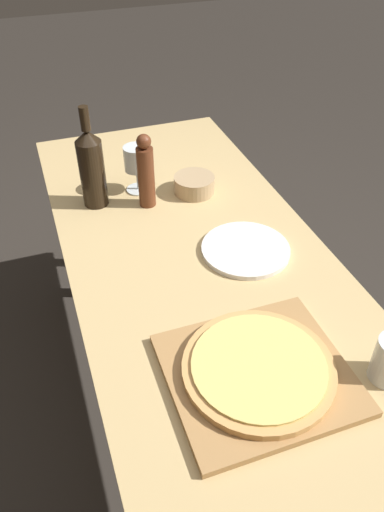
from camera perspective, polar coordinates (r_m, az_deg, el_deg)
ground_plane at (r=1.93m, az=1.00°, el=-18.34°), size 12.00×12.00×0.00m
dining_table at (r=1.41m, az=1.29°, el=-3.96°), size 0.71×1.76×0.76m
cutting_board at (r=1.10m, az=7.52°, el=-13.20°), size 0.38×0.34×0.02m
pizza at (r=1.08m, az=7.61°, el=-12.54°), size 0.32×0.32×0.02m
wine_bottle at (r=1.55m, az=-11.41°, el=9.95°), size 0.08×0.08×0.32m
pepper_mill at (r=1.53m, az=-5.30°, el=9.48°), size 0.05×0.05×0.24m
wine_glass at (r=1.61m, az=-6.40°, el=10.79°), size 0.08×0.08×0.15m
small_bowl at (r=1.63m, az=0.26°, el=8.17°), size 0.13×0.13×0.06m
dinner_plate at (r=1.39m, az=6.14°, el=0.77°), size 0.25×0.25×0.01m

